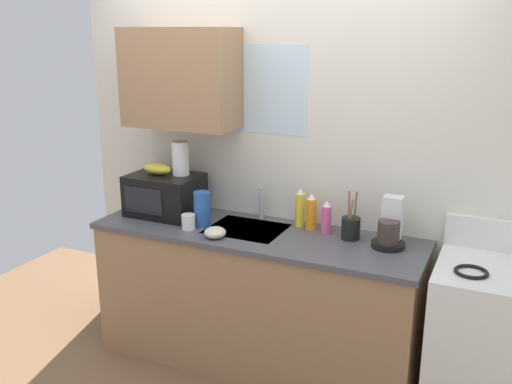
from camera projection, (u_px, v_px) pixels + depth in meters
kitchen_wall_assembly at (262, 149)px, 3.63m from camera, size 2.81×0.42×2.50m
counter_unit at (256, 297)px, 3.57m from camera, size 2.04×0.63×0.90m
sink_faucet at (261, 203)px, 3.65m from camera, size 0.03×0.03×0.21m
stove_range at (488, 346)px, 3.02m from camera, size 0.60×0.60×1.08m
microwave at (165, 195)px, 3.73m from camera, size 0.46×0.35×0.27m
banana_bunch at (157, 169)px, 3.70m from camera, size 0.20×0.11×0.07m
paper_towel_roll at (181, 158)px, 3.66m from camera, size 0.11×0.11×0.22m
coffee_maker at (390, 228)px, 3.19m from camera, size 0.19×0.21×0.28m
dish_soap_bottle_yellow at (300, 208)px, 3.51m from camera, size 0.06×0.06×0.24m
dish_soap_bottle_orange at (311, 213)px, 3.45m from camera, size 0.07×0.07×0.23m
dish_soap_bottle_pink at (326, 218)px, 3.38m from camera, size 0.06×0.06×0.21m
cereal_canister at (202, 209)px, 3.51m from camera, size 0.10×0.10×0.22m
mug_white at (188, 222)px, 3.47m from camera, size 0.08×0.08×0.09m
utensil_crock at (351, 227)px, 3.30m from camera, size 0.11×0.11×0.29m
small_bowl at (215, 232)px, 3.33m from camera, size 0.13×0.13×0.06m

